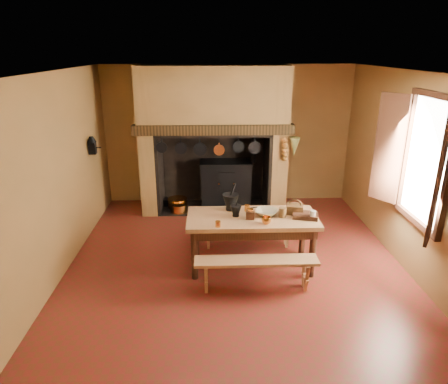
% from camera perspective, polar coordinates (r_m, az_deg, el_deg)
% --- Properties ---
extents(floor, '(5.50, 5.50, 0.00)m').
position_cam_1_polar(floor, '(6.17, 1.63, -10.16)').
color(floor, maroon).
rests_on(floor, ground).
extents(ceiling, '(5.50, 5.50, 0.00)m').
position_cam_1_polar(ceiling, '(5.35, 1.94, 16.78)').
color(ceiling, silver).
rests_on(ceiling, back_wall).
extents(back_wall, '(5.00, 0.02, 2.80)m').
position_cam_1_polar(back_wall, '(8.26, 0.55, 8.08)').
color(back_wall, olive).
rests_on(back_wall, floor).
extents(wall_left, '(0.02, 5.50, 2.80)m').
position_cam_1_polar(wall_left, '(5.99, -22.86, 1.91)').
color(wall_left, olive).
rests_on(wall_left, floor).
extents(wall_right, '(0.02, 5.50, 2.80)m').
position_cam_1_polar(wall_right, '(6.28, 25.20, 2.35)').
color(wall_right, olive).
rests_on(wall_right, floor).
extents(wall_front, '(5.00, 0.02, 2.80)m').
position_cam_1_polar(wall_front, '(3.10, 5.08, -13.14)').
color(wall_front, olive).
rests_on(wall_front, floor).
extents(chimney_breast, '(2.95, 0.96, 2.80)m').
position_cam_1_polar(chimney_breast, '(7.75, -1.55, 10.39)').
color(chimney_breast, olive).
rests_on(chimney_breast, floor).
extents(iron_range, '(1.12, 0.55, 1.60)m').
position_cam_1_polar(iron_range, '(8.21, 0.33, 1.38)').
color(iron_range, black).
rests_on(iron_range, floor).
extents(hearth_pans, '(0.51, 0.62, 0.20)m').
position_cam_1_polar(hearth_pans, '(8.15, -6.71, -1.81)').
color(hearth_pans, orange).
rests_on(hearth_pans, floor).
extents(hanging_pans, '(1.92, 0.29, 0.27)m').
position_cam_1_polar(hanging_pans, '(7.35, -1.79, 6.26)').
color(hanging_pans, black).
rests_on(hanging_pans, chimney_breast).
extents(onion_string, '(0.12, 0.10, 0.46)m').
position_cam_1_polar(onion_string, '(7.46, 8.61, 6.02)').
color(onion_string, '#98531C').
rests_on(onion_string, chimney_breast).
extents(herb_bunch, '(0.20, 0.20, 0.35)m').
position_cam_1_polar(herb_bunch, '(7.48, 10.00, 6.38)').
color(herb_bunch, '#5A632F').
rests_on(herb_bunch, chimney_breast).
extents(window, '(0.39, 1.75, 1.76)m').
position_cam_1_polar(window, '(5.79, 26.01, 3.98)').
color(window, white).
rests_on(window, wall_right).
extents(wall_coffee_mill, '(0.23, 0.16, 0.31)m').
position_cam_1_polar(wall_coffee_mill, '(7.35, -18.33, 6.53)').
color(wall_coffee_mill, black).
rests_on(wall_coffee_mill, wall_left).
extents(work_table, '(1.87, 0.83, 0.81)m').
position_cam_1_polar(work_table, '(5.81, 4.02, -4.65)').
color(work_table, tan).
rests_on(work_table, floor).
extents(bench_front, '(1.64, 0.29, 0.46)m').
position_cam_1_polar(bench_front, '(5.41, 4.61, -10.64)').
color(bench_front, tan).
rests_on(bench_front, floor).
extents(bench_back, '(1.58, 0.28, 0.44)m').
position_cam_1_polar(bench_back, '(6.51, 3.40, -5.19)').
color(bench_back, tan).
rests_on(bench_back, floor).
extents(mortar_large, '(0.25, 0.25, 0.42)m').
position_cam_1_polar(mortar_large, '(5.92, 0.97, -1.33)').
color(mortar_large, black).
rests_on(mortar_large, work_table).
extents(mortar_small, '(0.16, 0.16, 0.28)m').
position_cam_1_polar(mortar_small, '(5.72, 1.71, -2.61)').
color(mortar_small, black).
rests_on(mortar_small, work_table).
extents(coffee_grinder, '(0.17, 0.13, 0.18)m').
position_cam_1_polar(coffee_grinder, '(5.66, 3.79, -3.15)').
color(coffee_grinder, '#341910').
rests_on(coffee_grinder, work_table).
extents(brass_mug_a, '(0.08, 0.08, 0.08)m').
position_cam_1_polar(brass_mug_a, '(5.40, -0.87, -4.59)').
color(brass_mug_a, orange).
rests_on(brass_mug_a, work_table).
extents(brass_mug_b, '(0.10, 0.10, 0.09)m').
position_cam_1_polar(brass_mug_b, '(5.92, 3.34, -2.29)').
color(brass_mug_b, orange).
rests_on(brass_mug_b, work_table).
extents(mixing_bowl, '(0.40, 0.40, 0.08)m').
position_cam_1_polar(mixing_bowl, '(5.82, 6.08, -2.90)').
color(mixing_bowl, tan).
rests_on(mixing_bowl, work_table).
extents(stoneware_crock, '(0.13, 0.13, 0.14)m').
position_cam_1_polar(stoneware_crock, '(5.76, 8.34, -2.89)').
color(stoneware_crock, brown).
rests_on(stoneware_crock, work_table).
extents(glass_jar, '(0.10, 0.10, 0.14)m').
position_cam_1_polar(glass_jar, '(5.74, 12.54, -3.26)').
color(glass_jar, beige).
rests_on(glass_jar, work_table).
extents(wicker_basket, '(0.27, 0.22, 0.23)m').
position_cam_1_polar(wicker_basket, '(5.90, 10.05, -2.37)').
color(wicker_basket, '#4F3217').
rests_on(wicker_basket, work_table).
extents(wooden_tray, '(0.40, 0.33, 0.06)m').
position_cam_1_polar(wooden_tray, '(5.82, 11.54, -3.28)').
color(wooden_tray, '#341910').
rests_on(wooden_tray, work_table).
extents(brass_cup, '(0.17, 0.17, 0.10)m').
position_cam_1_polar(brass_cup, '(5.52, 6.07, -4.04)').
color(brass_cup, orange).
rests_on(brass_cup, work_table).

